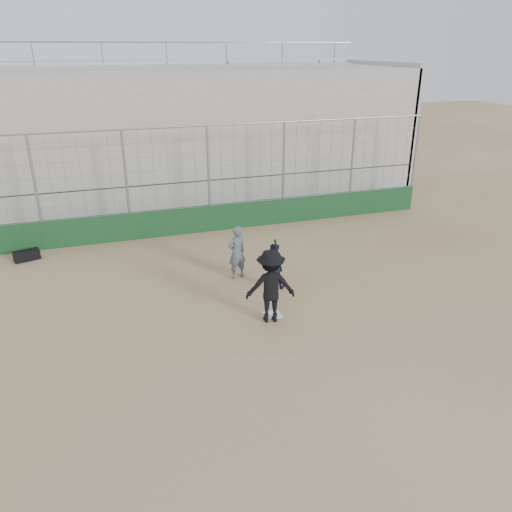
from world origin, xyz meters
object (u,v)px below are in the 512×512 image
object	(u,v)px
batter_at_plate	(271,286)
umpire	(237,255)
catcher_crouched	(273,273)
equipment_bag	(27,255)

from	to	relation	value
batter_at_plate	umpire	distance (m)	2.76
catcher_crouched	equipment_bag	distance (m)	8.45
batter_at_plate	equipment_bag	bearing A→B (deg)	135.46
batter_at_plate	umpire	world-z (taller)	batter_at_plate
batter_at_plate	catcher_crouched	world-z (taller)	batter_at_plate
umpire	catcher_crouched	bearing A→B (deg)	109.69
batter_at_plate	catcher_crouched	size ratio (longest dim) A/B	2.14
catcher_crouched	umpire	xyz separation A→B (m)	(-0.80, 1.03, 0.27)
batter_at_plate	catcher_crouched	distance (m)	1.92
catcher_crouched	equipment_bag	xyz separation A→B (m)	(-7.10, 4.57, -0.31)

